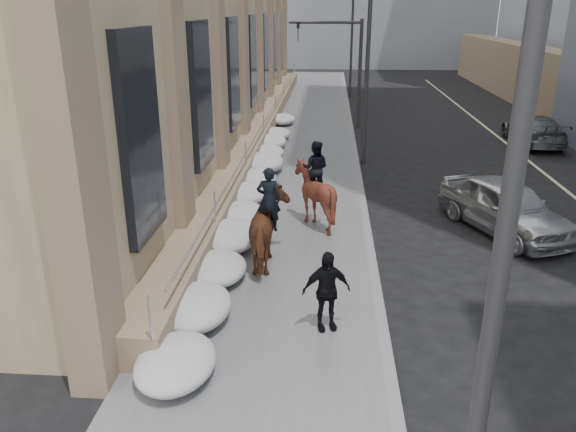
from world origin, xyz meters
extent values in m
plane|color=black|center=(0.00, 0.00, 0.00)|extent=(140.00, 140.00, 0.00)
cube|color=#58585B|center=(0.00, 10.00, 0.06)|extent=(5.00, 80.00, 0.12)
cube|color=slate|center=(2.62, 10.00, 0.06)|extent=(0.24, 80.00, 0.12)
cube|color=#BFB78C|center=(10.50, 10.00, 0.01)|extent=(0.15, 70.00, 0.01)
cube|color=#866F57|center=(-2.25, 20.00, 0.45)|extent=(1.10, 44.00, 0.90)
cylinder|color=silver|center=(-1.80, 20.00, 1.35)|extent=(0.06, 42.00, 0.06)
cube|color=black|center=(-2.70, 13.00, 4.00)|extent=(0.20, 2.20, 4.50)
cylinder|color=#2D2D30|center=(2.90, -6.00, 4.00)|extent=(0.18, 0.18, 8.00)
cylinder|color=#2D2D30|center=(2.90, 14.00, 4.00)|extent=(0.18, 0.18, 8.00)
cylinder|color=#2D2D30|center=(2.90, 34.00, 4.00)|extent=(0.18, 0.18, 8.00)
cylinder|color=#2D2D30|center=(3.00, 22.00, 3.00)|extent=(0.20, 0.20, 6.00)
cylinder|color=#2D2D30|center=(1.00, 22.00, 5.80)|extent=(4.00, 0.16, 0.16)
imported|color=black|center=(-0.50, 22.00, 5.30)|extent=(0.18, 0.22, 1.10)
ellipsoid|color=silver|center=(-1.45, 0.00, 0.46)|extent=(1.50, 2.10, 0.68)
ellipsoid|color=silver|center=(-1.40, 4.00, 0.48)|extent=(1.60, 2.20, 0.72)
ellipsoid|color=silver|center=(-1.50, 8.00, 0.44)|extent=(1.40, 2.00, 0.64)
ellipsoid|color=silver|center=(-1.35, 12.00, 0.50)|extent=(1.70, 2.30, 0.76)
ellipsoid|color=silver|center=(-1.45, 16.00, 0.45)|extent=(1.50, 2.10, 0.66)
imported|color=#542D19|center=(-0.13, 2.95, 1.12)|extent=(1.25, 2.43, 1.99)
imported|color=black|center=(-0.13, 3.10, 1.92)|extent=(0.66, 0.46, 1.72)
imported|color=#4D2116|center=(0.94, 6.03, 1.12)|extent=(1.86, 2.03, 2.00)
imported|color=black|center=(0.94, 6.18, 1.92)|extent=(0.93, 0.77, 1.72)
imported|color=black|center=(1.37, -0.10, 1.02)|extent=(1.13, 0.72, 1.79)
imported|color=#B4B7BC|center=(6.85, 6.16, 0.83)|extent=(3.78, 5.27, 1.67)
imported|color=#505357|center=(11.73, 18.41, 0.74)|extent=(2.12, 5.13, 1.48)
camera|label=1|loc=(1.34, -10.65, 6.65)|focal=35.00mm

